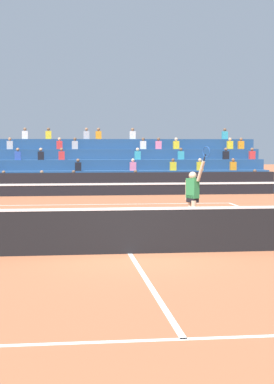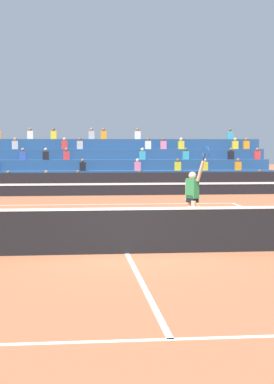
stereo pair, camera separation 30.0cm
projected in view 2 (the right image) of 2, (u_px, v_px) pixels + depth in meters
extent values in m
plane|color=#AD603D|center=(127.00, 254.00, 14.59)|extent=(120.00, 120.00, 0.00)
cube|color=white|center=(102.00, 204.00, 26.39)|extent=(11.00, 0.10, 0.01)
cube|color=white|center=(171.00, 339.00, 8.22)|extent=(8.25, 0.10, 0.01)
cube|color=white|center=(110.00, 220.00, 20.96)|extent=(8.25, 0.10, 0.01)
cube|color=white|center=(127.00, 254.00, 14.59)|extent=(0.10, 12.85, 0.01)
cube|color=black|center=(127.00, 232.00, 14.55)|extent=(11.90, 0.02, 1.00)
cube|color=white|center=(127.00, 209.00, 14.51)|extent=(11.90, 0.04, 0.06)
cube|color=black|center=(97.00, 184.00, 30.96)|extent=(18.00, 0.24, 1.10)
cube|color=white|center=(97.00, 184.00, 30.83)|extent=(18.00, 0.02, 0.10)
cube|color=navy|center=(96.00, 188.00, 32.25)|extent=(18.75, 0.95, 0.55)
cube|color=pink|center=(140.00, 178.00, 32.26)|extent=(0.32, 0.22, 0.44)
sphere|color=brown|center=(140.00, 172.00, 32.24)|extent=(0.18, 0.18, 0.18)
cube|color=red|center=(260.00, 177.00, 32.90)|extent=(0.32, 0.22, 0.44)
sphere|color=brown|center=(260.00, 171.00, 32.87)|extent=(0.18, 0.18, 0.18)
cube|color=teal|center=(46.00, 179.00, 31.79)|extent=(0.32, 0.22, 0.44)
sphere|color=#9E7051|center=(46.00, 172.00, 31.76)|extent=(0.18, 0.18, 0.18)
cube|color=#2D4CA5|center=(8.00, 179.00, 31.60)|extent=(0.32, 0.22, 0.44)
sphere|color=brown|center=(8.00, 172.00, 31.57)|extent=(0.18, 0.18, 0.18)
cube|color=#2D4CA5|center=(78.00, 178.00, 31.95)|extent=(0.32, 0.22, 0.44)
sphere|color=brown|center=(78.00, 172.00, 31.92)|extent=(0.18, 0.18, 0.18)
cube|color=navy|center=(95.00, 181.00, 33.17)|extent=(18.75, 0.95, 1.10)
cube|color=black|center=(83.00, 167.00, 32.87)|extent=(0.32, 0.22, 0.44)
sphere|color=brown|center=(83.00, 160.00, 32.85)|extent=(0.18, 0.18, 0.18)
cube|color=yellow|center=(205.00, 166.00, 33.52)|extent=(0.32, 0.22, 0.44)
sphere|color=beige|center=(205.00, 160.00, 33.50)|extent=(0.18, 0.18, 0.18)
cube|color=pink|center=(138.00, 166.00, 33.16)|extent=(0.32, 0.22, 0.44)
sphere|color=beige|center=(138.00, 160.00, 33.14)|extent=(0.18, 0.18, 0.18)
cube|color=orange|center=(238.00, 166.00, 33.71)|extent=(0.32, 0.22, 0.44)
sphere|color=brown|center=(238.00, 160.00, 33.68)|extent=(0.18, 0.18, 0.18)
cube|color=yellow|center=(178.00, 166.00, 33.38)|extent=(0.32, 0.22, 0.44)
sphere|color=brown|center=(178.00, 160.00, 33.35)|extent=(0.18, 0.18, 0.18)
cube|color=navy|center=(95.00, 175.00, 34.09)|extent=(18.75, 0.95, 1.65)
cube|color=teal|center=(186.00, 155.00, 34.34)|extent=(0.32, 0.22, 0.44)
sphere|color=brown|center=(186.00, 149.00, 34.31)|extent=(0.18, 0.18, 0.18)
cube|color=black|center=(231.00, 155.00, 34.59)|extent=(0.32, 0.22, 0.44)
sphere|color=brown|center=(231.00, 149.00, 34.57)|extent=(0.18, 0.18, 0.18)
cube|color=teal|center=(142.00, 155.00, 34.10)|extent=(0.32, 0.22, 0.44)
sphere|color=beige|center=(142.00, 149.00, 34.07)|extent=(0.18, 0.18, 0.18)
cube|color=red|center=(66.00, 156.00, 33.69)|extent=(0.32, 0.22, 0.44)
sphere|color=brown|center=(66.00, 149.00, 33.66)|extent=(0.18, 0.18, 0.18)
cube|color=#2D4CA5|center=(23.00, 156.00, 33.46)|extent=(0.32, 0.22, 0.44)
sphere|color=#9E7051|center=(23.00, 150.00, 33.43)|extent=(0.18, 0.18, 0.18)
cube|color=red|center=(257.00, 155.00, 34.74)|extent=(0.32, 0.22, 0.44)
sphere|color=brown|center=(257.00, 149.00, 34.72)|extent=(0.18, 0.18, 0.18)
cube|color=black|center=(46.00, 156.00, 33.58)|extent=(0.32, 0.22, 0.44)
sphere|color=tan|center=(46.00, 150.00, 33.55)|extent=(0.18, 0.18, 0.18)
cube|color=navy|center=(94.00, 169.00, 35.01)|extent=(18.75, 0.95, 2.20)
cube|color=red|center=(64.00, 145.00, 34.58)|extent=(0.32, 0.22, 0.44)
sphere|color=tan|center=(64.00, 139.00, 34.55)|extent=(0.18, 0.18, 0.18)
cube|color=#B2B2B7|center=(15.00, 145.00, 34.31)|extent=(0.32, 0.22, 0.44)
sphere|color=#9E7051|center=(15.00, 139.00, 34.28)|extent=(0.18, 0.18, 0.18)
cube|color=silver|center=(148.00, 145.00, 35.04)|extent=(0.32, 0.22, 0.44)
sphere|color=brown|center=(148.00, 139.00, 35.02)|extent=(0.18, 0.18, 0.18)
cube|color=pink|center=(163.00, 145.00, 35.13)|extent=(0.32, 0.22, 0.44)
sphere|color=brown|center=(163.00, 139.00, 35.11)|extent=(0.18, 0.18, 0.18)
cube|color=#B2B2B7|center=(80.00, 145.00, 34.66)|extent=(0.32, 0.22, 0.44)
sphere|color=brown|center=(80.00, 139.00, 34.64)|extent=(0.18, 0.18, 0.18)
cube|color=yellow|center=(235.00, 145.00, 35.54)|extent=(0.32, 0.22, 0.44)
sphere|color=tan|center=(235.00, 139.00, 35.52)|extent=(0.18, 0.18, 0.18)
cube|color=yellow|center=(181.00, 145.00, 35.23)|extent=(0.32, 0.22, 0.44)
sphere|color=beige|center=(181.00, 139.00, 35.21)|extent=(0.18, 0.18, 0.18)
cube|color=orange|center=(246.00, 145.00, 35.61)|extent=(0.32, 0.22, 0.44)
sphere|color=brown|center=(246.00, 139.00, 35.58)|extent=(0.18, 0.18, 0.18)
cube|color=navy|center=(93.00, 164.00, 35.93)|extent=(18.75, 0.95, 2.75)
cube|color=yellow|center=(54.00, 135.00, 35.42)|extent=(0.32, 0.22, 0.44)
sphere|color=brown|center=(54.00, 129.00, 35.39)|extent=(0.18, 0.18, 0.18)
cube|color=orange|center=(104.00, 135.00, 35.70)|extent=(0.32, 0.22, 0.44)
sphere|color=brown|center=(104.00, 129.00, 35.68)|extent=(0.18, 0.18, 0.18)
cube|color=silver|center=(30.00, 135.00, 35.29)|extent=(0.32, 0.22, 0.44)
sphere|color=brown|center=(30.00, 129.00, 35.26)|extent=(0.18, 0.18, 0.18)
cube|color=teal|center=(230.00, 135.00, 36.44)|extent=(0.32, 0.22, 0.44)
sphere|color=brown|center=(230.00, 130.00, 36.41)|extent=(0.18, 0.18, 0.18)
cube|color=silver|center=(138.00, 135.00, 35.89)|extent=(0.32, 0.22, 0.44)
sphere|color=brown|center=(138.00, 129.00, 35.87)|extent=(0.18, 0.18, 0.18)
cube|color=#B2B2B7|center=(91.00, 135.00, 35.63)|extent=(0.32, 0.22, 0.44)
sphere|color=#9E7051|center=(91.00, 129.00, 35.61)|extent=(0.18, 0.18, 0.18)
cylinder|color=beige|center=(190.00, 216.00, 18.30)|extent=(0.14, 0.14, 0.90)
cylinder|color=beige|center=(193.00, 217.00, 18.07)|extent=(0.14, 0.14, 0.90)
cube|color=black|center=(192.00, 199.00, 18.17)|extent=(0.33, 0.38, 0.20)
cube|color=#338C4C|center=(192.00, 188.00, 18.14)|extent=(0.35, 0.41, 0.56)
sphere|color=beige|center=(192.00, 176.00, 18.12)|extent=(0.22, 0.22, 0.22)
cube|color=white|center=(191.00, 230.00, 18.35)|extent=(0.29, 0.23, 0.09)
cube|color=white|center=(194.00, 231.00, 18.13)|extent=(0.29, 0.23, 0.09)
cylinder|color=beige|center=(187.00, 190.00, 18.34)|extent=(0.09, 0.09, 0.56)
cylinder|color=beige|center=(200.00, 171.00, 17.84)|extent=(0.23, 0.31, 0.59)
cylinder|color=black|center=(204.00, 158.00, 17.69)|extent=(0.08, 0.11, 0.22)
torus|color=#1E4C99|center=(206.00, 152.00, 17.62)|extent=(0.23, 0.36, 0.40)
sphere|color=#C6DB33|center=(199.00, 206.00, 25.21)|extent=(0.07, 0.07, 0.07)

